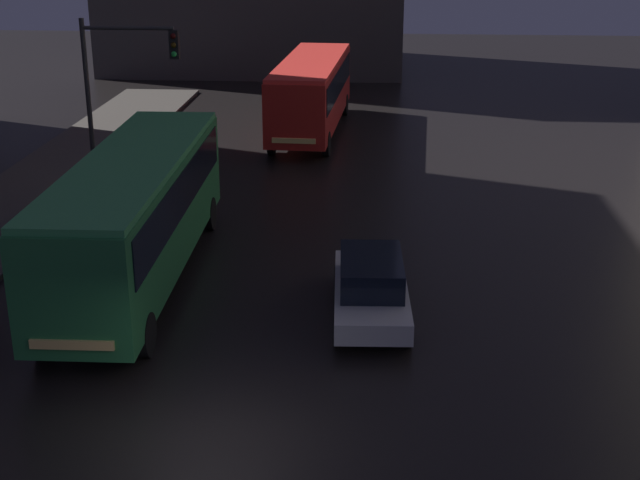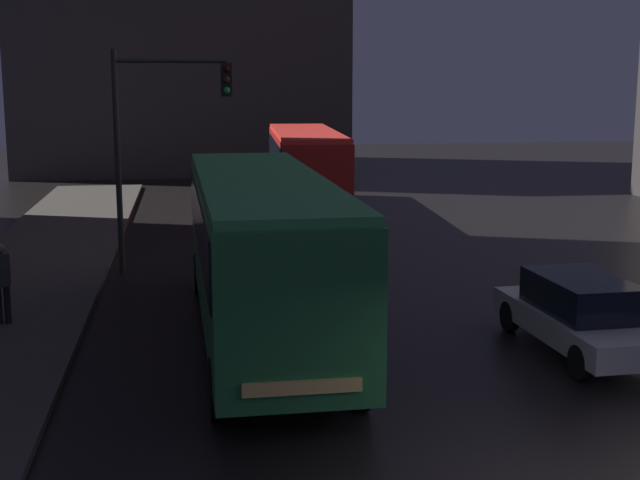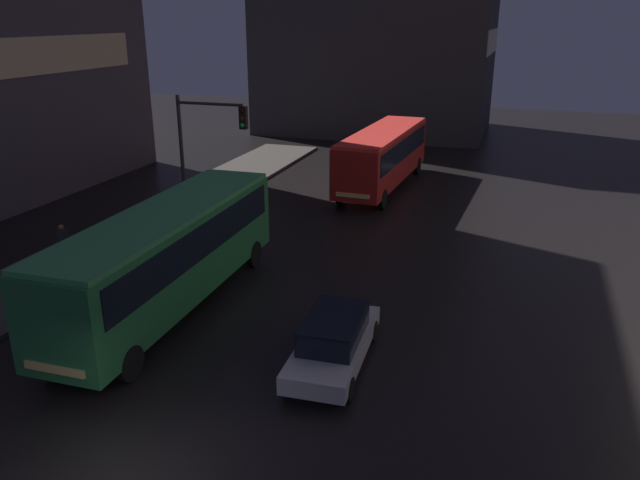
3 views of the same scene
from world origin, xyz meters
name	(u,v)px [view 1 (image 1 of 3)]	position (x,y,z in m)	size (l,w,h in m)	color
ground_plane	(208,452)	(0.00, 0.00, 0.00)	(120.00, 120.00, 0.00)	black
bus_near	(136,206)	(-3.29, 7.81, 2.09)	(2.77, 11.31, 3.38)	#236B38
bus_far	(311,88)	(-0.12, 25.01, 2.00)	(2.95, 10.81, 3.24)	#AD1E19
car_taxi	(371,286)	(2.83, 6.09, 0.76)	(1.95, 4.65, 1.49)	#B7B7BC
traffic_light_main	(120,80)	(-5.51, 14.64, 4.10)	(3.19, 0.35, 6.06)	#2D2D2D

